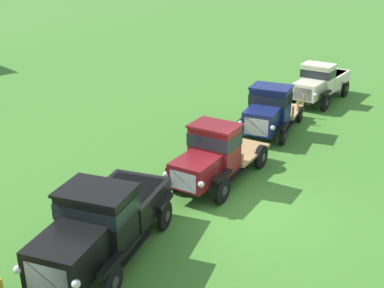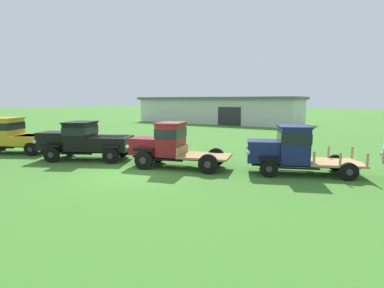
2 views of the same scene
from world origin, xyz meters
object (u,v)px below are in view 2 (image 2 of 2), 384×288
object	(u,v)px
vintage_truck_foreground_near	(10,135)
vintage_truck_midrow_center	(169,144)
vintage_truck_second_in_line	(85,140)
farm_shed	(218,110)
vintage_truck_far_side	(289,149)

from	to	relation	value
vintage_truck_foreground_near	vintage_truck_midrow_center	world-z (taller)	vintage_truck_midrow_center
vintage_truck_midrow_center	vintage_truck_second_in_line	bearing A→B (deg)	-170.04
farm_shed	vintage_truck_midrow_center	distance (m)	29.88
vintage_truck_second_in_line	vintage_truck_midrow_center	distance (m)	5.19
vintage_truck_midrow_center	vintage_truck_far_side	size ratio (longest dim) A/B	1.01
farm_shed	vintage_truck_midrow_center	bearing A→B (deg)	-68.15
vintage_truck_second_in_line	vintage_truck_far_side	world-z (taller)	vintage_truck_far_side
vintage_truck_midrow_center	vintage_truck_foreground_near	bearing A→B (deg)	-170.08
farm_shed	vintage_truck_foreground_near	distance (m)	29.64
vintage_truck_foreground_near	vintage_truck_second_in_line	bearing A→B (deg)	9.89
vintage_truck_foreground_near	vintage_truck_second_in_line	xyz separation A→B (m)	(5.76, 1.00, 0.00)
farm_shed	vintage_truck_foreground_near	xyz separation A→B (m)	(0.25, -29.63, -0.77)
vintage_truck_foreground_near	vintage_truck_far_side	xyz separation A→B (m)	(16.28, 3.67, 0.03)
vintage_truck_foreground_near	vintage_truck_midrow_center	xyz separation A→B (m)	(10.87, 1.90, 0.03)
farm_shed	vintage_truck_far_side	distance (m)	30.78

